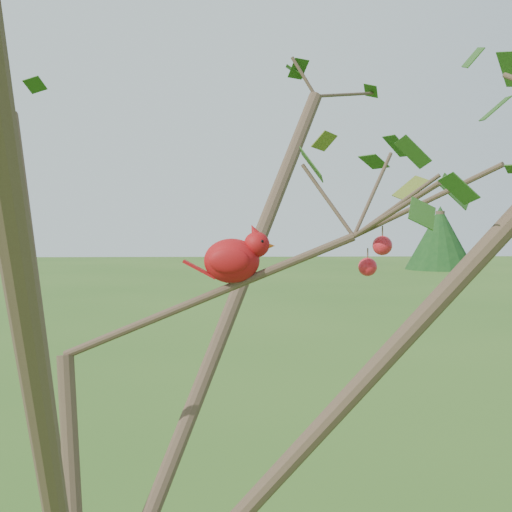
# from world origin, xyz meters

# --- Properties ---
(crabapple_tree) EXTENTS (2.35, 2.05, 2.95)m
(crabapple_tree) POSITION_xyz_m (0.03, -0.02, 2.12)
(crabapple_tree) COLOR #422F23
(crabapple_tree) RESTS_ON ground
(cardinal) EXTENTS (0.19, 0.10, 0.13)m
(cardinal) POSITION_xyz_m (0.31, 0.07, 2.15)
(cardinal) COLOR #B30F16
(cardinal) RESTS_ON ground
(distant_trees) EXTENTS (44.67, 10.99, 3.01)m
(distant_trees) POSITION_xyz_m (-1.34, 23.91, 1.40)
(distant_trees) COLOR #422F23
(distant_trees) RESTS_ON ground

